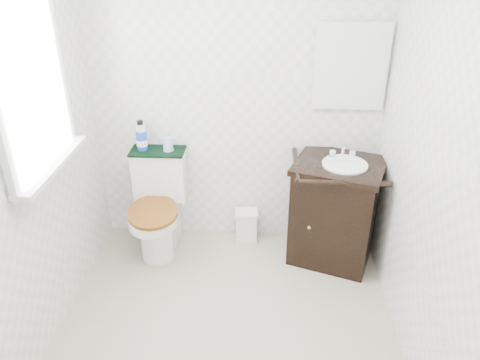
# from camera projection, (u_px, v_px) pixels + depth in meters

# --- Properties ---
(floor) EXTENTS (2.40, 2.40, 0.00)m
(floor) POSITION_uv_depth(u_px,v_px,m) (226.00, 337.00, 2.99)
(floor) COLOR #B7AF93
(floor) RESTS_ON ground
(wall_back) EXTENTS (2.40, 0.00, 2.40)m
(wall_back) POSITION_uv_depth(u_px,v_px,m) (236.00, 98.00, 3.49)
(wall_back) COLOR silver
(wall_back) RESTS_ON ground
(wall_front) EXTENTS (2.40, 0.00, 2.40)m
(wall_front) POSITION_uv_depth(u_px,v_px,m) (187.00, 352.00, 1.37)
(wall_front) COLOR silver
(wall_front) RESTS_ON ground
(wall_left) EXTENTS (0.00, 2.40, 2.40)m
(wall_left) POSITION_uv_depth(u_px,v_px,m) (16.00, 164.00, 2.48)
(wall_left) COLOR silver
(wall_left) RESTS_ON ground
(wall_right) EXTENTS (0.00, 2.40, 2.40)m
(wall_right) POSITION_uv_depth(u_px,v_px,m) (438.00, 174.00, 2.38)
(wall_right) COLOR silver
(wall_right) RESTS_ON ground
(window) EXTENTS (0.02, 0.70, 0.90)m
(window) POSITION_uv_depth(u_px,v_px,m) (29.00, 86.00, 2.54)
(window) COLOR white
(window) RESTS_ON wall_left
(mirror) EXTENTS (0.50, 0.02, 0.60)m
(mirror) POSITION_uv_depth(u_px,v_px,m) (351.00, 67.00, 3.31)
(mirror) COLOR silver
(mirror) RESTS_ON wall_back
(toilet) EXTENTS (0.44, 0.65, 0.79)m
(toilet) POSITION_uv_depth(u_px,v_px,m) (159.00, 209.00, 3.71)
(toilet) COLOR white
(toilet) RESTS_ON floor
(vanity) EXTENTS (0.77, 0.71, 0.92)m
(vanity) POSITION_uv_depth(u_px,v_px,m) (335.00, 209.00, 3.55)
(vanity) COLOR black
(vanity) RESTS_ON floor
(trash_bin) EXTENTS (0.20, 0.17, 0.27)m
(trash_bin) POSITION_uv_depth(u_px,v_px,m) (246.00, 225.00, 3.89)
(trash_bin) COLOR white
(trash_bin) RESTS_ON floor
(towel) EXTENTS (0.42, 0.22, 0.02)m
(towel) POSITION_uv_depth(u_px,v_px,m) (157.00, 151.00, 3.61)
(towel) COLOR black
(towel) RESTS_ON toilet
(mouthwash_bottle) EXTENTS (0.08, 0.08, 0.23)m
(mouthwash_bottle) POSITION_uv_depth(u_px,v_px,m) (141.00, 136.00, 3.57)
(mouthwash_bottle) COLOR blue
(mouthwash_bottle) RESTS_ON towel
(cup) EXTENTS (0.08, 0.08, 0.10)m
(cup) POSITION_uv_depth(u_px,v_px,m) (168.00, 144.00, 3.58)
(cup) COLOR #8CB7E5
(cup) RESTS_ON towel
(soap_bar) EXTENTS (0.07, 0.05, 0.02)m
(soap_bar) POSITION_uv_depth(u_px,v_px,m) (331.00, 156.00, 3.45)
(soap_bar) COLOR #1A7F7E
(soap_bar) RESTS_ON vanity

